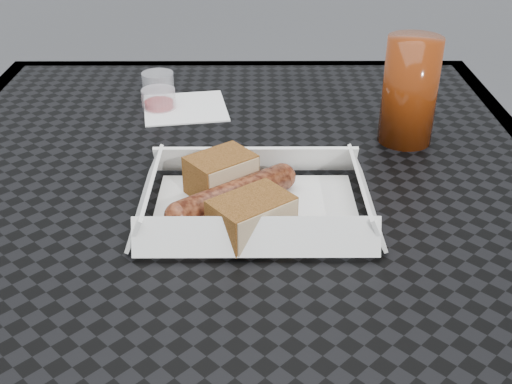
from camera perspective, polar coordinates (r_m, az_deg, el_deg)
patio_table at (r=0.84m, az=-1.98°, el=-2.03°), size 0.80×0.80×0.74m
food_tray at (r=0.70m, az=-0.00°, el=-1.58°), size 0.22×0.15×0.00m
bratwurst at (r=0.69m, az=-2.03°, el=-0.31°), size 0.14×0.12×0.03m
bread_near at (r=0.72m, az=-3.13°, el=1.61°), size 0.09×0.08×0.04m
bread_far at (r=0.65m, az=-0.40°, el=-2.18°), size 0.09×0.09×0.04m
veg_garnish at (r=0.65m, az=4.87°, el=-3.78°), size 0.03×0.03×0.00m
napkin at (r=0.97m, az=-6.32°, el=7.46°), size 0.14×0.14×0.00m
condiment_cup_sauce at (r=0.97m, az=-8.64°, el=8.15°), size 0.05×0.05×0.03m
condiment_cup_empty at (r=1.04m, az=-8.71°, el=9.64°), size 0.05×0.05×0.03m
drink_glass at (r=0.86m, az=13.51°, el=8.73°), size 0.07×0.07×0.14m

